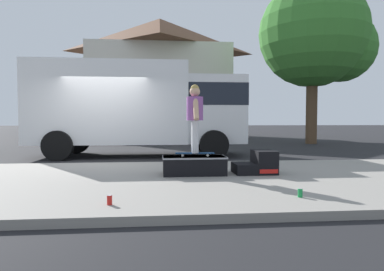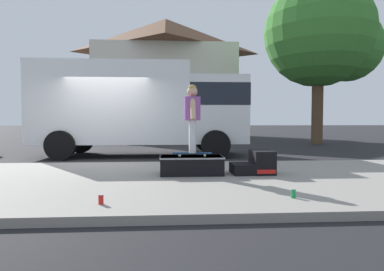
% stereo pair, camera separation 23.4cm
% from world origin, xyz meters
% --- Properties ---
extents(ground_plane, '(140.00, 140.00, 0.00)m').
position_xyz_m(ground_plane, '(0.00, 0.00, 0.00)').
color(ground_plane, black).
extents(sidewalk_slab, '(50.00, 5.00, 0.12)m').
position_xyz_m(sidewalk_slab, '(0.00, -3.00, 0.06)').
color(sidewalk_slab, gray).
rests_on(sidewalk_slab, ground).
extents(skate_box, '(1.26, 0.67, 0.36)m').
position_xyz_m(skate_box, '(2.31, -2.60, 0.31)').
color(skate_box, black).
rests_on(skate_box, sidewalk_slab).
extents(kicker_ramp, '(0.83, 0.64, 0.47)m').
position_xyz_m(kicker_ramp, '(3.62, -2.60, 0.31)').
color(kicker_ramp, black).
rests_on(kicker_ramp, sidewalk_slab).
extents(skateboard, '(0.79, 0.24, 0.07)m').
position_xyz_m(skateboard, '(2.33, -2.58, 0.54)').
color(skateboard, navy).
rests_on(skateboard, skate_box).
extents(skater_kid, '(0.33, 0.70, 1.36)m').
position_xyz_m(skater_kid, '(2.33, -2.58, 1.35)').
color(skater_kid, silver).
rests_on(skater_kid, skateboard).
extents(soda_can, '(0.07, 0.07, 0.13)m').
position_xyz_m(soda_can, '(3.59, -4.76, 0.18)').
color(soda_can, '#198C3F').
rests_on(soda_can, sidewalk_slab).
extents(soda_can_b, '(0.07, 0.07, 0.13)m').
position_xyz_m(soda_can_b, '(0.98, -4.94, 0.18)').
color(soda_can_b, red).
rests_on(soda_can_b, sidewalk_slab).
extents(box_truck, '(6.91, 2.63, 3.05)m').
position_xyz_m(box_truck, '(0.98, 2.20, 1.70)').
color(box_truck, white).
rests_on(box_truck, ground).
extents(street_tree_main, '(5.95, 5.41, 8.31)m').
position_xyz_m(street_tree_main, '(9.71, 7.39, 5.44)').
color(street_tree_main, brown).
rests_on(street_tree_main, ground).
extents(house_behind, '(9.54, 8.23, 8.40)m').
position_xyz_m(house_behind, '(1.67, 14.98, 4.24)').
color(house_behind, beige).
rests_on(house_behind, ground).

